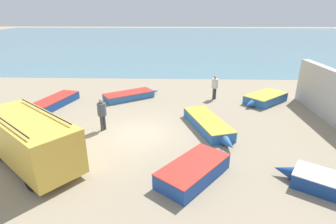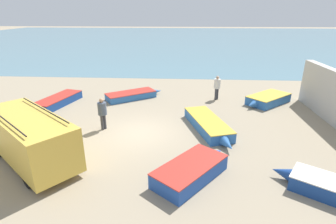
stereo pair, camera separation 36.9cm
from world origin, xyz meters
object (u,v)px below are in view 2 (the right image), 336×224
parked_van (30,137)px  fishing_rowboat_0 (209,125)px  fisherman_0 (102,111)px  fishing_rowboat_4 (57,101)px  fisherman_1 (217,86)px  fishing_rowboat_1 (267,99)px  fishing_rowboat_5 (192,170)px  fishing_rowboat_2 (132,95)px

parked_van → fishing_rowboat_0: parked_van is taller
fishing_rowboat_0 → fisherman_0: fisherman_0 is taller
parked_van → fishing_rowboat_4: bearing=-32.7°
parked_van → fisherman_1: parked_van is taller
fishing_rowboat_1 → fishing_rowboat_4: size_ratio=0.78×
fishing_rowboat_1 → fisherman_1: 3.62m
parked_van → fishing_rowboat_4: 7.55m
fishing_rowboat_5 → fisherman_0: 6.37m
fishing_rowboat_1 → fisherman_1: fisherman_1 is taller
parked_van → fishing_rowboat_5: 6.90m
fishing_rowboat_2 → fisherman_0: fisherman_0 is taller
fishing_rowboat_1 → fishing_rowboat_4: fishing_rowboat_1 is taller
fishing_rowboat_4 → fisherman_0: bearing=63.9°
fishing_rowboat_2 → fisherman_0: bearing=-129.9°
fisherman_1 → fishing_rowboat_0: bearing=-56.4°
fishing_rowboat_5 → fishing_rowboat_2: bearing=62.2°
fishing_rowboat_1 → fisherman_1: size_ratio=2.05×
fishing_rowboat_0 → fishing_rowboat_1: fishing_rowboat_1 is taller
fishing_rowboat_4 → fishing_rowboat_5: bearing=63.3°
fishing_rowboat_2 → fisherman_1: fisherman_1 is taller
fishing_rowboat_0 → fishing_rowboat_2: fishing_rowboat_0 is taller
parked_van → fishing_rowboat_1: 14.90m
parked_van → fishing_rowboat_2: (2.60, 8.97, -0.92)m
fisherman_1 → fishing_rowboat_5: bearing=-57.3°
fisherman_0 → fisherman_1: bearing=-110.2°
parked_van → fishing_rowboat_5: size_ratio=1.50×
fishing_rowboat_4 → fishing_rowboat_5: size_ratio=1.29×
fishing_rowboat_0 → fishing_rowboat_4: (-10.14, 3.38, -0.01)m
fishing_rowboat_1 → fisherman_0: size_ratio=2.03×
fisherman_1 → fisherman_0: bearing=-96.0°
fishing_rowboat_4 → fishing_rowboat_5: 12.04m
parked_van → fisherman_1: (8.81, 9.08, -0.11)m
fishing_rowboat_2 → fishing_rowboat_5: (4.21, -9.68, 0.07)m
fishing_rowboat_2 → fishing_rowboat_5: 10.55m
fisherman_1 → fishing_rowboat_4: bearing=-125.8°
fishing_rowboat_0 → fisherman_0: bearing=-105.1°
fishing_rowboat_4 → fisherman_1: (11.14, 1.96, 0.78)m
fishing_rowboat_1 → fisherman_0: bearing=-15.6°
parked_van → fishing_rowboat_5: (6.81, -0.71, -0.85)m
parked_van → fishing_rowboat_5: bearing=-146.7°
parked_van → fishing_rowboat_0: 8.71m
fishing_rowboat_2 → fishing_rowboat_4: bearing=166.2°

